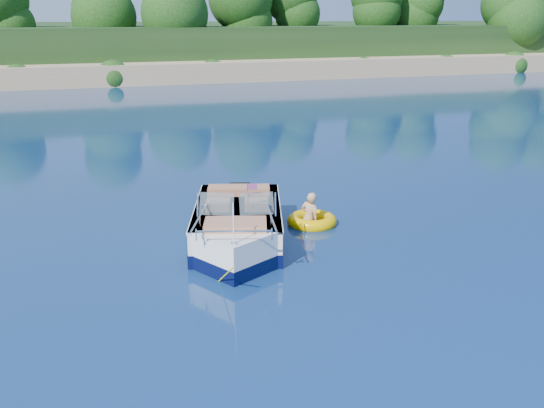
% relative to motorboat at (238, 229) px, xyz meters
% --- Properties ---
extents(ground, '(160.00, 160.00, 0.00)m').
position_rel_motorboat_xyz_m(ground, '(-0.46, -1.26, -0.35)').
color(ground, '#091D41').
rests_on(ground, ground).
extents(shoreline, '(170.00, 59.00, 6.00)m').
position_rel_motorboat_xyz_m(shoreline, '(-0.46, 62.52, 0.63)').
color(shoreline, '#A1815D').
rests_on(shoreline, ground).
extents(treeline, '(150.00, 7.12, 8.19)m').
position_rel_motorboat_xyz_m(treeline, '(-0.42, 39.76, 5.20)').
color(treeline, black).
rests_on(treeline, ground).
extents(motorboat, '(2.92, 5.20, 1.79)m').
position_rel_motorboat_xyz_m(motorboat, '(0.00, 0.00, 0.00)').
color(motorboat, white).
rests_on(motorboat, ground).
extents(tow_tube, '(1.53, 1.53, 0.32)m').
position_rel_motorboat_xyz_m(tow_tube, '(2.08, 0.70, -0.26)').
color(tow_tube, '#F2B500').
rests_on(tow_tube, ground).
extents(boy, '(0.68, 0.78, 1.42)m').
position_rel_motorboat_xyz_m(boy, '(1.95, 0.62, -0.35)').
color(boy, tan).
rests_on(boy, ground).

